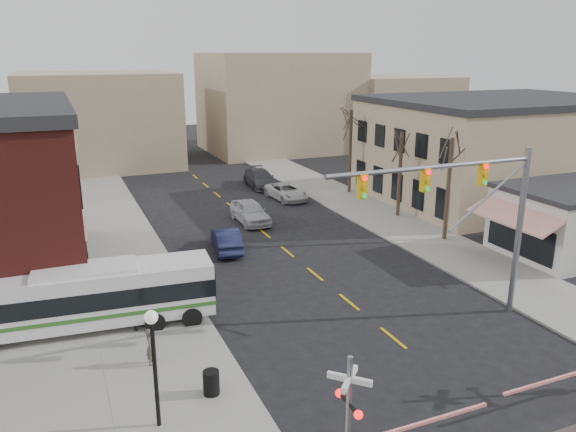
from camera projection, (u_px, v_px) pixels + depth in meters
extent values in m
plane|color=black|center=(420.00, 360.00, 22.87)|extent=(160.00, 160.00, 0.00)
cube|color=gray|center=(120.00, 242.00, 37.00)|extent=(5.00, 60.00, 0.12)
cube|color=gray|center=(369.00, 211.00, 44.08)|extent=(5.00, 60.00, 0.12)
cube|color=tan|center=(77.00, 197.00, 31.36)|extent=(0.10, 15.00, 0.50)
cube|color=tan|center=(69.00, 123.00, 30.20)|extent=(0.10, 15.00, 0.70)
cube|color=black|center=(81.00, 239.00, 32.06)|extent=(0.08, 13.00, 2.60)
cube|color=tan|center=(498.00, 151.00, 47.64)|extent=(20.00, 15.00, 8.00)
cube|color=#262628|center=(504.00, 100.00, 46.44)|extent=(20.30, 15.30, 0.50)
cube|color=beige|center=(571.00, 223.00, 34.46)|extent=(8.00, 6.00, 4.00)
cube|color=#262628|center=(576.00, 189.00, 33.86)|extent=(8.20, 6.20, 0.30)
cube|color=#B62916|center=(513.00, 216.00, 32.39)|extent=(1.68, 6.00, 0.87)
cylinder|color=#382B21|center=(448.00, 190.00, 36.42)|extent=(0.28, 0.28, 6.75)
cylinder|color=#382B21|center=(400.00, 175.00, 41.90)|extent=(0.28, 0.28, 6.30)
cylinder|color=#382B21|center=(350.00, 152.00, 48.92)|extent=(0.28, 0.28, 7.20)
cube|color=silver|center=(88.00, 296.00, 24.98)|extent=(11.19, 3.34, 2.40)
cube|color=black|center=(88.00, 293.00, 24.94)|extent=(11.23, 3.39, 0.83)
cube|color=#2E6421|center=(89.00, 308.00, 25.15)|extent=(11.23, 3.39, 0.18)
cylinder|color=black|center=(90.00, 320.00, 25.32)|extent=(1.12, 2.46, 0.92)
cylinder|color=gray|center=(519.00, 233.00, 26.11)|extent=(0.28, 0.28, 8.00)
cylinder|color=gray|center=(435.00, 167.00, 23.24)|extent=(10.14, 0.20, 0.20)
cube|color=gold|center=(483.00, 174.00, 24.34)|extent=(0.35, 0.30, 1.00)
cube|color=gold|center=(425.00, 180.00, 23.22)|extent=(0.35, 0.30, 1.00)
cube|color=gold|center=(362.00, 186.00, 22.10)|extent=(0.35, 0.30, 1.00)
cylinder|color=gray|center=(348.00, 419.00, 16.04)|extent=(0.16, 0.16, 4.00)
cube|color=silver|center=(350.00, 379.00, 15.67)|extent=(1.00, 1.00, 0.18)
cube|color=silver|center=(350.00, 379.00, 15.67)|extent=(1.00, 1.00, 0.18)
sphere|color=#FF0C0C|center=(358.00, 415.00, 15.41)|extent=(0.26, 0.26, 0.26)
sphere|color=#FF0C0C|center=(340.00, 393.00, 16.38)|extent=(0.26, 0.26, 0.26)
cube|color=#FF0C0C|center=(422.00, 423.00, 17.26)|extent=(5.00, 0.10, 0.10)
cube|color=#FF0C0C|center=(559.00, 378.00, 19.65)|extent=(5.00, 0.10, 0.10)
cylinder|color=black|center=(155.00, 375.00, 18.19)|extent=(0.14, 0.14, 3.81)
sphere|color=silver|center=(151.00, 317.00, 17.61)|extent=(0.44, 0.44, 0.44)
cylinder|color=black|center=(211.00, 383.00, 20.31)|extent=(0.60, 0.60, 0.91)
imported|color=#B6B7BC|center=(250.00, 212.00, 41.15)|extent=(1.99, 4.84, 1.64)
imported|color=#191C40|center=(226.00, 240.00, 35.31)|extent=(2.19, 4.59, 1.45)
imported|color=#BCBCBC|center=(286.00, 192.00, 47.67)|extent=(2.68, 5.00, 1.34)
imported|color=#434348|center=(261.00, 178.00, 52.08)|extent=(2.51, 5.57, 1.58)
imported|color=#554C44|center=(151.00, 347.00, 22.18)|extent=(0.55, 0.66, 1.53)
imported|color=#312E52|center=(141.00, 312.00, 25.04)|extent=(0.98, 0.92, 1.62)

